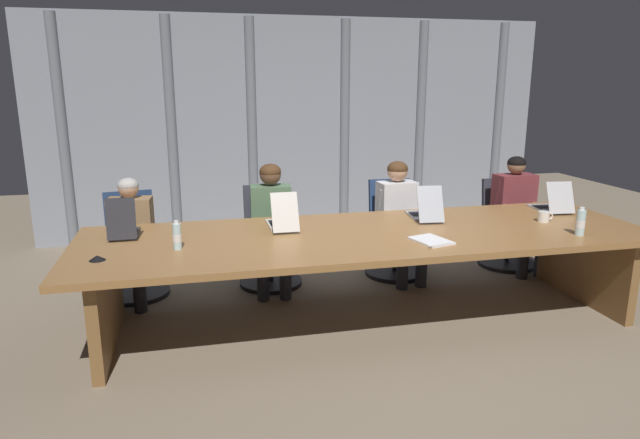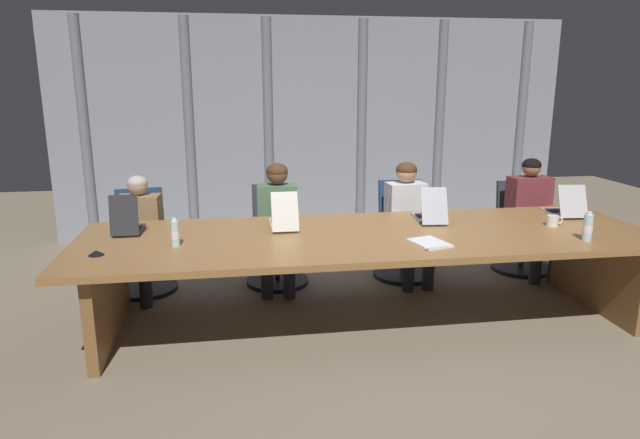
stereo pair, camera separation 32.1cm
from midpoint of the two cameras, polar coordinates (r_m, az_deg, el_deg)
ground_plane at (r=4.67m, az=2.89°, el=-10.24°), size 12.74×12.74×0.00m
conference_table at (r=4.46m, az=2.99°, el=-3.02°), size 4.51×1.41×0.75m
curtain_backdrop at (r=7.10m, az=-3.48°, el=9.27°), size 6.37×0.17×2.68m
laptop_left_end at (r=4.60m, az=-21.30°, el=-0.91°), size 0.22×0.39×0.33m
laptop_left_mid at (r=4.58m, az=-5.92°, el=-0.11°), size 0.21×0.48×0.31m
laptop_center at (r=4.91m, az=8.77°, el=0.76°), size 0.27×0.49×0.31m
laptop_right_mid at (r=5.52m, az=21.00°, el=1.40°), size 0.28×0.45×0.29m
office_chair_left_end at (r=5.44m, az=-20.14°, el=-3.68°), size 0.60×0.61×0.93m
office_chair_left_mid at (r=5.42m, az=-6.88°, el=-2.94°), size 0.60×0.60×0.94m
office_chair_center at (r=5.69m, az=5.94°, el=-2.09°), size 0.60×0.60×0.94m
office_chair_right_mid at (r=6.22m, az=17.12°, el=-1.38°), size 0.60×0.60×0.90m
person_left_end at (r=5.21m, az=-20.53°, el=-1.39°), size 0.42×0.57×1.09m
person_left_mid at (r=5.19m, az=-6.73°, el=-0.04°), size 0.42×0.57×1.18m
person_center at (r=5.47m, az=6.51°, el=0.60°), size 0.41×0.57×1.16m
person_right_mid at (r=6.02m, az=18.12°, el=1.22°), size 0.43×0.56×1.17m
water_bottle_primary at (r=4.70m, az=23.31°, el=-0.30°), size 0.07×0.07×0.22m
water_bottle_secondary at (r=4.13m, az=-16.56°, el=-1.69°), size 0.06×0.06×0.21m
coffee_mug_near at (r=5.06m, az=20.24°, el=0.26°), size 0.14×0.09×0.09m
conference_mic_left_side at (r=4.08m, az=-23.92°, el=-3.63°), size 0.11×0.11×0.03m
spiral_notepad at (r=4.22m, az=9.17°, el=-2.17°), size 0.29×0.35×0.03m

